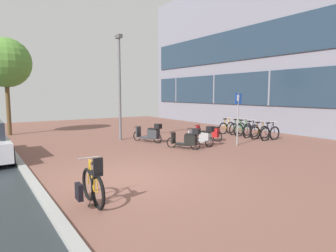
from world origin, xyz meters
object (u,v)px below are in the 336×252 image
object	(u,v)px
bicycle_rack_00	(270,133)
bicycle_rack_02	(251,131)
bicycle_foreground	(92,186)
bicycle_rack_05	(227,128)
scooter_near	(209,133)
bicycle_rack_04	(237,129)
parking_sign	(238,113)
scooter_mid	(188,139)
bicycle_rack_01	(260,132)
street_tree	(6,63)
scooter_far	(203,136)
bicycle_rack_03	(243,130)
scooter_extra	(151,134)
lamp_post	(119,82)

from	to	relation	value
bicycle_rack_00	bicycle_rack_02	size ratio (longest dim) A/B	1.04
bicycle_foreground	bicycle_rack_00	xyz separation A→B (m)	(10.67, 3.45, -0.04)
bicycle_rack_05	scooter_near	size ratio (longest dim) A/B	0.83
bicycle_rack_04	bicycle_rack_02	bearing A→B (deg)	-100.89
parking_sign	scooter_mid	bearing A→B (deg)	168.32
bicycle_rack_01	parking_sign	world-z (taller)	parking_sign
scooter_near	scooter_mid	world-z (taller)	scooter_mid
scooter_mid	street_tree	size ratio (longest dim) A/B	0.27
bicycle_rack_02	scooter_far	world-z (taller)	bicycle_rack_02
bicycle_rack_04	scooter_far	size ratio (longest dim) A/B	0.86
bicycle_rack_01	street_tree	world-z (taller)	street_tree
bicycle_rack_05	bicycle_rack_04	bearing A→B (deg)	-68.36
bicycle_foreground	bicycle_rack_03	xyz separation A→B (m)	(10.71, 5.30, -0.04)
scooter_extra	street_tree	bearing A→B (deg)	129.08
bicycle_foreground	bicycle_rack_03	world-z (taller)	bicycle_foreground
street_tree	bicycle_rack_01	bearing A→B (deg)	-39.66
bicycle_rack_01	bicycle_foreground	bearing A→B (deg)	-159.06
bicycle_rack_00	scooter_far	distance (m)	4.00
bicycle_rack_01	bicycle_rack_02	world-z (taller)	bicycle_rack_02
bicycle_rack_00	scooter_near	distance (m)	3.17
scooter_extra	parking_sign	bearing A→B (deg)	-45.33
bicycle_rack_00	parking_sign	size ratio (longest dim) A/B	0.60
parking_sign	bicycle_rack_02	bearing A→B (deg)	27.66
bicycle_rack_02	bicycle_rack_03	xyz separation A→B (m)	(0.06, 0.62, 0.01)
bicycle_rack_00	lamp_post	size ratio (longest dim) A/B	0.27
bicycle_rack_01	parking_sign	distance (m)	2.84
scooter_extra	bicycle_foreground	bearing A→B (deg)	-129.36
bicycle_rack_04	parking_sign	distance (m)	3.92
bicycle_foreground	bicycle_rack_02	world-z (taller)	bicycle_foreground
bicycle_rack_03	street_tree	world-z (taller)	street_tree
parking_sign	street_tree	distance (m)	13.25
street_tree	bicycle_foreground	bearing A→B (deg)	-88.45
scooter_near	bicycle_rack_05	bearing A→B (deg)	28.26
bicycle_rack_01	bicycle_rack_00	bearing A→B (deg)	-86.71
bicycle_rack_05	parking_sign	world-z (taller)	parking_sign
bicycle_rack_00	scooter_extra	bearing A→B (deg)	152.19
scooter_near	street_tree	xyz separation A→B (m)	(-8.31, 8.10, 3.76)
bicycle_rack_05	scooter_extra	size ratio (longest dim) A/B	0.79
bicycle_rack_03	bicycle_rack_05	bearing A→B (deg)	92.94
bicycle_foreground	lamp_post	size ratio (longest dim) A/B	0.26
bicycle_rack_02	bicycle_rack_04	bearing A→B (deg)	79.11
bicycle_rack_02	street_tree	world-z (taller)	street_tree
bicycle_foreground	street_tree	bearing A→B (deg)	91.55
street_tree	bicycle_rack_03	bearing A→B (deg)	-35.46
bicycle_rack_02	lamp_post	world-z (taller)	lamp_post
bicycle_foreground	scooter_far	xyz separation A→B (m)	(6.74, 4.19, 0.03)
bicycle_rack_01	bicycle_rack_03	xyz separation A→B (m)	(0.07, 1.23, 0.01)
bicycle_rack_01	scooter_mid	size ratio (longest dim) A/B	0.93
bicycle_rack_03	scooter_extra	distance (m)	5.61
bicycle_rack_05	scooter_extra	xyz separation A→B (m)	(-5.45, -0.19, 0.08)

